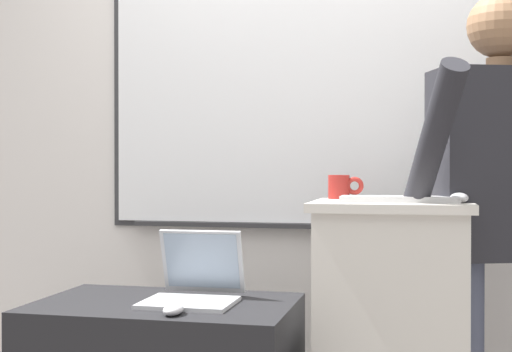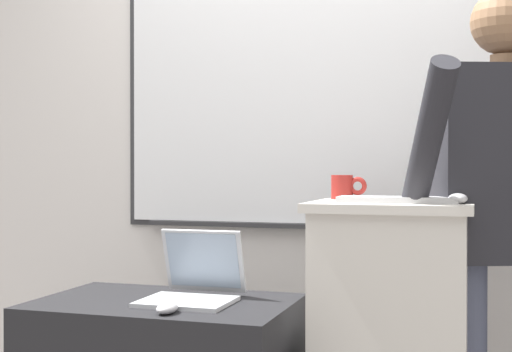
{
  "view_description": "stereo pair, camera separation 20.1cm",
  "coord_description": "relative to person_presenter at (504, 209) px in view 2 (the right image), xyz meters",
  "views": [
    {
      "loc": [
        0.42,
        -2.0,
        1.17
      ],
      "look_at": [
        -0.14,
        0.43,
        1.14
      ],
      "focal_mm": 50.0,
      "sensor_mm": 36.0,
      "label": 1
    },
    {
      "loc": [
        0.61,
        -1.95,
        1.17
      ],
      "look_at": [
        -0.14,
        0.43,
        1.14
      ],
      "focal_mm": 50.0,
      "sensor_mm": 36.0,
      "label": 2
    }
  ],
  "objects": [
    {
      "name": "back_wall",
      "position": [
        -0.69,
        0.57,
        0.3
      ],
      "size": [
        6.4,
        0.17,
        2.66
      ],
      "color": "silver",
      "rests_on": "ground_plane"
    },
    {
      "name": "person_presenter",
      "position": [
        0.0,
        0.0,
        0.0
      ],
      "size": [
        0.63,
        0.68,
        1.76
      ],
      "rotation": [
        0.0,
        0.0,
        0.36
      ],
      "color": "#474C60",
      "rests_on": "ground_plane"
    },
    {
      "name": "laptop",
      "position": [
        -1.02,
        -0.2,
        -0.26
      ],
      "size": [
        0.3,
        0.32,
        0.24
      ],
      "color": "#B7BABF",
      "rests_on": "side_desk"
    },
    {
      "name": "wireless_keyboard",
      "position": [
        -0.33,
        -0.15,
        0.03
      ],
      "size": [
        0.38,
        0.13,
        0.02
      ],
      "color": "silver",
      "rests_on": "lectern_podium"
    },
    {
      "name": "computer_mouse_by_laptop",
      "position": [
        -1.01,
        -0.45,
        -0.3
      ],
      "size": [
        0.06,
        0.1,
        0.03
      ],
      "color": "#BCBCC1",
      "rests_on": "side_desk"
    },
    {
      "name": "computer_mouse_by_keyboard",
      "position": [
        -0.14,
        -0.16,
        0.04
      ],
      "size": [
        0.06,
        0.1,
        0.03
      ],
      "color": "#BCBCC1",
      "rests_on": "lectern_podium"
    },
    {
      "name": "coffee_mug",
      "position": [
        -0.55,
        0.07,
        0.07
      ],
      "size": [
        0.13,
        0.08,
        0.09
      ],
      "color": "maroon",
      "rests_on": "lectern_podium"
    }
  ]
}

